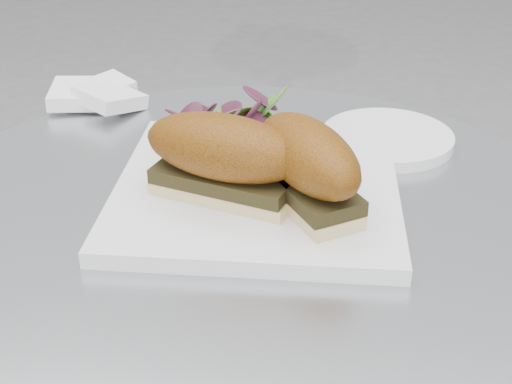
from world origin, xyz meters
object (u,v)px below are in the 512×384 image
sandwich_right (307,163)px  sandwich_left (224,156)px  saucer (387,138)px  plate (257,189)px

sandwich_right → sandwich_left: bearing=-126.8°
saucer → plate: bearing=-129.5°
sandwich_left → sandwich_right: 0.08m
sandwich_left → sandwich_right: size_ratio=1.08×
saucer → sandwich_right: bearing=-111.1°
plate → saucer: (0.12, 0.15, -0.00)m
sandwich_right → saucer: bearing=122.3°
sandwich_left → sandwich_right: (0.08, -0.00, 0.00)m
plate → sandwich_right: bearing=-32.2°
sandwich_left → saucer: (0.15, 0.18, -0.05)m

